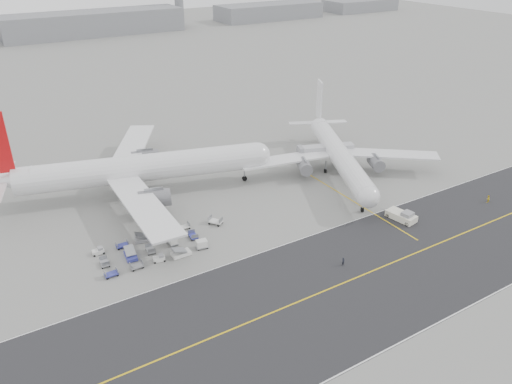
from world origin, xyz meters
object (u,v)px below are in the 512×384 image
ground_crew_a (343,262)px  ground_crew_b (488,199)px  jet_bridge (327,151)px  airliner_b (338,154)px  airliner_a (136,169)px  control_tower (179,1)px  pushback_tug (402,216)px

ground_crew_a → ground_crew_b: (45.02, 1.99, 0.04)m
jet_bridge → airliner_b: bearing=-73.3°
airliner_a → control_tower: bearing=-10.5°
airliner_a → ground_crew_b: (67.80, -46.18, -5.67)m
airliner_a → ground_crew_a: airliner_a is taller
airliner_b → ground_crew_a: (-25.70, -32.90, -4.42)m
control_tower → airliner_a: (-111.48, -230.62, -9.68)m
airliner_a → airliner_b: bearing=-92.2°
airliner_b → jet_bridge: size_ratio=3.12×
jet_bridge → ground_crew_a: bearing=-104.9°
airliner_a → pushback_tug: bearing=-117.7°
jet_bridge → ground_crew_b: (19.08, -35.94, -3.33)m
airliner_b → ground_crew_b: airliner_b is taller
airliner_b → jet_bridge: airliner_b is taller
jet_bridge → ground_crew_a: size_ratio=9.31×
jet_bridge → ground_crew_b: 40.82m
ground_crew_b → ground_crew_a: bearing=-6.2°
ground_crew_a → ground_crew_b: size_ratio=0.96×
ground_crew_a → airliner_b: bearing=38.2°
airliner_b → jet_bridge: (0.24, 5.03, -1.06)m
ground_crew_a → airliner_a: bearing=101.5°
airliner_a → ground_crew_b: size_ratio=36.12×
jet_bridge → ground_crew_b: bearing=-42.6°
control_tower → airliner_a: bearing=-115.8°
pushback_tug → ground_crew_a: pushback_tug is taller
pushback_tug → ground_crew_b: pushback_tug is taller
airliner_a → jet_bridge: airliner_a is taller
airliner_a → pushback_tug: (44.71, -41.68, -5.58)m
pushback_tug → ground_crew_a: 22.87m
airliner_a → ground_crew_b: 82.22m
control_tower → ground_crew_b: 280.64m
ground_crew_a → ground_crew_b: bearing=-11.3°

